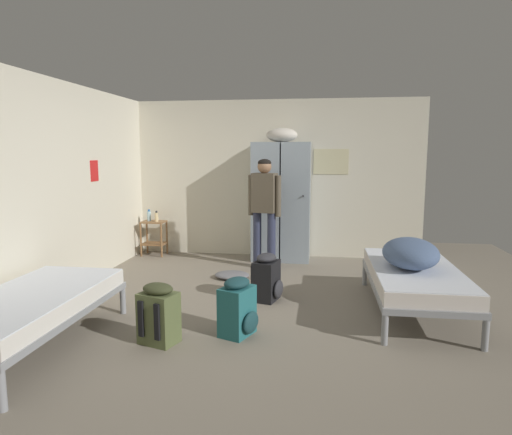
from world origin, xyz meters
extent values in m
plane|color=gray|center=(0.00, 0.00, 0.00)|extent=(7.84, 7.84, 0.00)
cube|color=beige|center=(0.00, 2.48, 1.27)|extent=(4.70, 0.06, 2.53)
cube|color=beige|center=(-2.32, 0.00, 1.27)|extent=(0.06, 4.90, 2.53)
cube|color=beige|center=(0.89, 2.45, 1.55)|extent=(0.55, 0.01, 0.40)
cube|color=red|center=(-2.28, 0.86, 1.45)|extent=(0.01, 0.20, 0.28)
cube|color=#8C99A3|center=(-0.10, 2.17, 0.93)|extent=(0.44, 0.52, 1.85)
cylinder|color=black|center=(0.02, 1.90, 1.05)|extent=(0.02, 0.03, 0.02)
cube|color=#8C99A3|center=(0.36, 2.17, 0.93)|extent=(0.44, 0.52, 1.85)
cylinder|color=black|center=(0.48, 1.90, 1.05)|extent=(0.02, 0.03, 0.02)
ellipsoid|color=beige|center=(0.13, 2.17, 1.96)|extent=(0.48, 0.36, 0.22)
cylinder|color=brown|center=(-2.16, 2.04, 0.28)|extent=(0.03, 0.03, 0.55)
cylinder|color=brown|center=(-1.81, 2.04, 0.28)|extent=(0.03, 0.03, 0.55)
cylinder|color=brown|center=(-2.16, 2.31, 0.28)|extent=(0.03, 0.03, 0.55)
cylinder|color=brown|center=(-1.81, 2.31, 0.28)|extent=(0.03, 0.03, 0.55)
cube|color=brown|center=(-1.99, 2.18, 0.19)|extent=(0.38, 0.30, 0.02)
cube|color=brown|center=(-1.99, 2.18, 0.56)|extent=(0.38, 0.30, 0.02)
cylinder|color=gray|center=(2.16, 0.92, 0.14)|extent=(0.06, 0.06, 0.28)
cylinder|color=gray|center=(1.32, 0.92, 0.14)|extent=(0.06, 0.06, 0.28)
cylinder|color=gray|center=(2.16, -0.92, 0.14)|extent=(0.06, 0.06, 0.28)
cylinder|color=gray|center=(1.32, -0.92, 0.14)|extent=(0.06, 0.06, 0.28)
cube|color=gray|center=(1.74, 0.00, 0.31)|extent=(0.90, 1.90, 0.06)
cube|color=silver|center=(1.74, 0.00, 0.41)|extent=(0.87, 1.84, 0.14)
cube|color=silver|center=(1.74, 0.00, 0.49)|extent=(0.86, 1.82, 0.01)
cylinder|color=gray|center=(-1.32, -2.34, 0.14)|extent=(0.06, 0.06, 0.28)
cylinder|color=gray|center=(-2.16, -0.50, 0.14)|extent=(0.06, 0.06, 0.28)
cylinder|color=gray|center=(-1.32, -0.50, 0.14)|extent=(0.06, 0.06, 0.28)
cube|color=gray|center=(-1.74, -1.42, 0.31)|extent=(0.90, 1.90, 0.06)
cube|color=silver|center=(-1.74, -1.42, 0.41)|extent=(0.87, 1.84, 0.14)
cube|color=silver|center=(-1.74, -1.42, 0.49)|extent=(0.86, 1.82, 0.01)
ellipsoid|color=slate|center=(1.68, -0.04, 0.65)|extent=(0.57, 0.78, 0.31)
cylinder|color=#2D334C|center=(0.04, 1.56, 0.42)|extent=(0.12, 0.12, 0.83)
cylinder|color=#2D334C|center=(-0.18, 1.62, 0.42)|extent=(0.12, 0.12, 0.83)
cube|color=brown|center=(-0.07, 1.59, 1.12)|extent=(0.39, 0.28, 0.57)
cylinder|color=brown|center=(0.14, 1.54, 1.08)|extent=(0.08, 0.08, 0.59)
cylinder|color=brown|center=(-0.28, 1.64, 1.08)|extent=(0.08, 0.08, 0.59)
sphere|color=#936B4C|center=(-0.07, 1.59, 1.50)|extent=(0.20, 0.20, 0.20)
ellipsoid|color=black|center=(-0.07, 1.59, 1.55)|extent=(0.19, 0.19, 0.11)
cylinder|color=#B2DBEA|center=(-2.07, 2.20, 0.65)|extent=(0.06, 0.06, 0.16)
cylinder|color=#2666B2|center=(-2.07, 2.20, 0.75)|extent=(0.04, 0.04, 0.03)
cylinder|color=beige|center=(-1.92, 2.14, 0.64)|extent=(0.06, 0.06, 0.15)
cylinder|color=black|center=(-1.92, 2.14, 0.73)|extent=(0.03, 0.03, 0.03)
cube|color=black|center=(0.13, 0.15, 0.23)|extent=(0.31, 0.37, 0.46)
ellipsoid|color=#2D2D33|center=(0.28, 0.11, 0.15)|extent=(0.14, 0.25, 0.20)
ellipsoid|color=#2D2D33|center=(0.13, 0.15, 0.50)|extent=(0.28, 0.33, 0.10)
cube|color=black|center=(-0.02, 0.10, 0.25)|extent=(0.04, 0.05, 0.32)
cube|color=black|center=(0.03, 0.27, 0.25)|extent=(0.04, 0.05, 0.32)
cube|color=#566038|center=(-0.68, -1.16, 0.23)|extent=(0.38, 0.33, 0.46)
ellipsoid|color=#383D23|center=(-0.63, -1.01, 0.15)|extent=(0.25, 0.15, 0.20)
ellipsoid|color=#383D23|center=(-0.68, -1.16, 0.50)|extent=(0.34, 0.30, 0.10)
cube|color=black|center=(-0.64, -1.31, 0.25)|extent=(0.06, 0.04, 0.32)
cube|color=black|center=(-0.80, -1.26, 0.25)|extent=(0.06, 0.04, 0.32)
cube|color=#23666B|center=(-0.02, -0.88, 0.23)|extent=(0.34, 0.39, 0.46)
ellipsoid|color=#193D42|center=(0.12, -0.94, 0.15)|extent=(0.16, 0.25, 0.20)
ellipsoid|color=#193D42|center=(-0.02, -0.88, 0.50)|extent=(0.31, 0.35, 0.10)
cube|color=black|center=(-0.18, -0.91, 0.25)|extent=(0.04, 0.06, 0.32)
cube|color=black|center=(-0.11, -0.75, 0.25)|extent=(0.04, 0.06, 0.32)
ellipsoid|color=slate|center=(-0.44, 0.99, 0.04)|extent=(0.47, 0.38, 0.09)
camera|label=1|loc=(0.73, -4.83, 1.69)|focal=31.51mm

